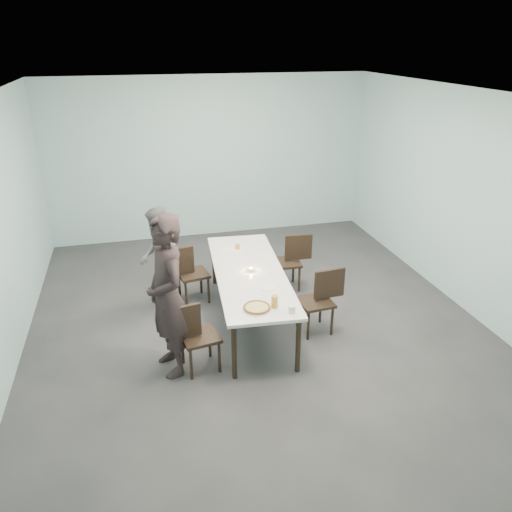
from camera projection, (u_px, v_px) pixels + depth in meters
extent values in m
plane|color=#333335|center=(256.00, 322.00, 6.86)|extent=(7.00, 7.00, 0.00)
cube|color=#ABD2D7|center=(210.00, 159.00, 9.36)|extent=(6.00, 0.02, 3.00)
cube|color=#ABD2D7|center=(391.00, 400.00, 3.15)|extent=(6.00, 0.02, 3.00)
cube|color=#ABD2D7|center=(465.00, 202.00, 6.93)|extent=(0.02, 7.00, 3.00)
cube|color=white|center=(256.00, 94.00, 5.65)|extent=(6.00, 7.00, 0.02)
cube|color=white|center=(249.00, 273.00, 6.61)|extent=(1.10, 2.66, 0.04)
cylinder|color=black|center=(234.00, 352.00, 5.60)|extent=(0.06, 0.06, 0.71)
cylinder|color=black|center=(214.00, 263.00, 7.80)|extent=(0.06, 0.06, 0.71)
cylinder|color=black|center=(298.00, 345.00, 5.72)|extent=(0.06, 0.06, 0.71)
cylinder|color=black|center=(261.00, 260.00, 7.92)|extent=(0.06, 0.06, 0.71)
cube|color=black|center=(200.00, 337.00, 5.75)|extent=(0.48, 0.48, 0.04)
cube|color=black|center=(183.00, 322.00, 5.58)|extent=(0.42, 0.11, 0.40)
cylinder|color=black|center=(191.00, 364.00, 5.64)|extent=(0.04, 0.04, 0.41)
cylinder|color=black|center=(183.00, 349.00, 5.92)|extent=(0.04, 0.04, 0.41)
cylinder|color=black|center=(219.00, 357.00, 5.76)|extent=(0.04, 0.04, 0.41)
cylinder|color=black|center=(210.00, 342.00, 6.05)|extent=(0.04, 0.04, 0.41)
cube|color=black|center=(193.00, 274.00, 7.27)|extent=(0.49, 0.49, 0.04)
cube|color=black|center=(179.00, 261.00, 7.10)|extent=(0.42, 0.11, 0.40)
cylinder|color=black|center=(186.00, 295.00, 7.15)|extent=(0.04, 0.04, 0.41)
cylinder|color=black|center=(179.00, 285.00, 7.43)|extent=(0.04, 0.04, 0.41)
cylinder|color=black|center=(209.00, 290.00, 7.28)|extent=(0.04, 0.04, 0.41)
cylinder|color=black|center=(201.00, 281.00, 7.56)|extent=(0.04, 0.04, 0.41)
cube|color=black|center=(315.00, 302.00, 6.49)|extent=(0.46, 0.46, 0.04)
cube|color=black|center=(330.00, 284.00, 6.45)|extent=(0.42, 0.08, 0.40)
cylinder|color=black|center=(320.00, 309.00, 6.78)|extent=(0.04, 0.04, 0.41)
cylinder|color=black|center=(332.00, 321.00, 6.49)|extent=(0.04, 0.04, 0.41)
cylinder|color=black|center=(298.00, 313.00, 6.68)|extent=(0.04, 0.04, 0.41)
cylinder|color=black|center=(308.00, 326.00, 6.39)|extent=(0.04, 0.04, 0.41)
cube|color=black|center=(286.00, 263.00, 7.63)|extent=(0.44, 0.44, 0.04)
cube|color=black|center=(298.00, 247.00, 7.57)|extent=(0.42, 0.06, 0.40)
cylinder|color=black|center=(293.00, 270.00, 7.90)|extent=(0.04, 0.04, 0.41)
cylinder|color=black|center=(299.00, 280.00, 7.60)|extent=(0.04, 0.04, 0.41)
cylinder|color=black|center=(272.00, 272.00, 7.84)|extent=(0.04, 0.04, 0.41)
cylinder|color=black|center=(278.00, 282.00, 7.54)|extent=(0.04, 0.04, 0.41)
imported|color=black|center=(167.00, 297.00, 5.53)|extent=(0.62, 0.79, 1.91)
imported|color=slate|center=(160.00, 259.00, 7.00)|extent=(0.61, 0.76, 1.48)
cylinder|color=white|center=(257.00, 309.00, 5.69)|extent=(0.34, 0.34, 0.01)
cylinder|color=#F1D489|center=(257.00, 308.00, 5.68)|extent=(0.30, 0.30, 0.01)
torus|color=brown|center=(257.00, 307.00, 5.68)|extent=(0.32, 0.32, 0.03)
cylinder|color=white|center=(268.00, 288.00, 6.16)|extent=(0.18, 0.18, 0.01)
cylinder|color=orange|center=(275.00, 302.00, 5.70)|extent=(0.08, 0.08, 0.15)
cylinder|color=silver|center=(292.00, 309.00, 5.60)|extent=(0.08, 0.08, 0.09)
cylinder|color=silver|center=(251.00, 270.00, 6.61)|extent=(0.06, 0.06, 0.03)
cylinder|color=orange|center=(251.00, 268.00, 6.60)|extent=(0.04, 0.04, 0.01)
cylinder|color=orange|center=(238.00, 247.00, 7.28)|extent=(0.07, 0.07, 0.08)
cube|color=silver|center=(232.00, 250.00, 7.25)|extent=(0.32, 0.24, 0.01)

